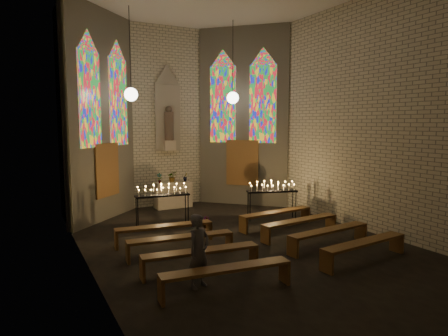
{
  "coord_description": "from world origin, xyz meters",
  "views": [
    {
      "loc": [
        -5.35,
        -9.01,
        3.28
      ],
      "look_at": [
        -0.14,
        0.91,
        2.01
      ],
      "focal_mm": 32.0,
      "sensor_mm": 36.0,
      "label": 1
    }
  ],
  "objects_px": {
    "visitor": "(199,251)",
    "altar": "(173,195)",
    "aisle_flower_pot": "(206,222)",
    "votive_stand_right": "(272,188)",
    "votive_stand_left": "(162,192)"
  },
  "relations": [
    {
      "from": "aisle_flower_pot",
      "to": "votive_stand_right",
      "type": "distance_m",
      "value": 2.6
    },
    {
      "from": "altar",
      "to": "aisle_flower_pot",
      "type": "distance_m",
      "value": 3.38
    },
    {
      "from": "votive_stand_left",
      "to": "votive_stand_right",
      "type": "relative_size",
      "value": 1.01
    },
    {
      "from": "aisle_flower_pot",
      "to": "visitor",
      "type": "xyz_separation_m",
      "value": [
        -2.06,
        -4.06,
        0.56
      ]
    },
    {
      "from": "visitor",
      "to": "votive_stand_right",
      "type": "bearing_deg",
      "value": 17.59
    },
    {
      "from": "visitor",
      "to": "votive_stand_left",
      "type": "bearing_deg",
      "value": 55.24
    },
    {
      "from": "visitor",
      "to": "altar",
      "type": "bearing_deg",
      "value": 49.34
    },
    {
      "from": "altar",
      "to": "aisle_flower_pot",
      "type": "relative_size",
      "value": 3.9
    },
    {
      "from": "votive_stand_right",
      "to": "visitor",
      "type": "bearing_deg",
      "value": -120.1
    },
    {
      "from": "aisle_flower_pot",
      "to": "votive_stand_left",
      "type": "distance_m",
      "value": 1.69
    },
    {
      "from": "altar",
      "to": "visitor",
      "type": "xyz_separation_m",
      "value": [
        -2.22,
        -7.42,
        0.24
      ]
    },
    {
      "from": "altar",
      "to": "visitor",
      "type": "relative_size",
      "value": 0.94
    },
    {
      "from": "altar",
      "to": "votive_stand_left",
      "type": "distance_m",
      "value": 2.85
    },
    {
      "from": "votive_stand_left",
      "to": "visitor",
      "type": "bearing_deg",
      "value": -94.59
    },
    {
      "from": "votive_stand_left",
      "to": "votive_stand_right",
      "type": "height_order",
      "value": "votive_stand_left"
    }
  ]
}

